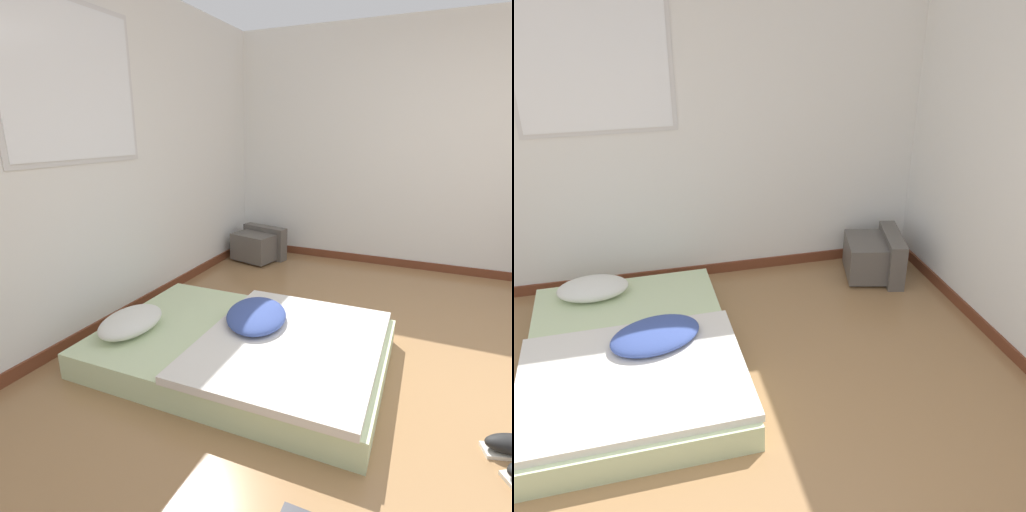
# 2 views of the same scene
# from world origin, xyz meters

# --- Properties ---
(wall_back) EXTENTS (7.20, 0.08, 2.60)m
(wall_back) POSITION_xyz_m (-0.00, 2.91, 1.30)
(wall_back) COLOR white
(wall_back) RESTS_ON ground_plane
(mattress_bed) EXTENTS (1.36, 1.91, 0.32)m
(mattress_bed) POSITION_xyz_m (-0.12, 1.67, 0.12)
(mattress_bed) COLOR beige
(mattress_bed) RESTS_ON ground_plane
(crt_tv) EXTENTS (0.56, 0.61, 0.39)m
(crt_tv) POSITION_xyz_m (1.96, 2.49, 0.19)
(crt_tv) COLOR #56514C
(crt_tv) RESTS_ON ground_plane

